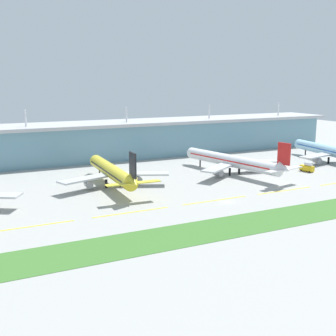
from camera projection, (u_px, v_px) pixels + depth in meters
ground_plane at (227, 202)px, 160.51m from camera, size 600.00×600.00×0.00m
terminal_building at (124, 139)px, 254.90m from camera, size 288.00×34.00×30.26m
airliner_near_middle at (112, 172)px, 183.21m from camera, size 48.75×63.69×18.90m
airliner_far_middle at (233, 161)px, 207.66m from camera, size 47.99×69.69×18.90m
airliner_farthest at (332, 151)px, 236.91m from camera, size 48.29×70.18×18.90m
taxiway_stripe_west at (29, 227)px, 132.93m from camera, size 28.00×0.70×0.04m
taxiway_stripe_mid_west at (131, 212)px, 147.71m from camera, size 28.00×0.70×0.04m
taxiway_stripe_centre at (215, 200)px, 162.49m from camera, size 28.00×0.70×0.04m
taxiway_stripe_mid_east at (285, 191)px, 177.27m from camera, size 28.00×0.70×0.04m
grass_verge at (268, 220)px, 139.55m from camera, size 300.00×18.00×0.10m
fuel_truck at (307, 167)px, 214.41m from camera, size 3.76×7.53×4.95m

